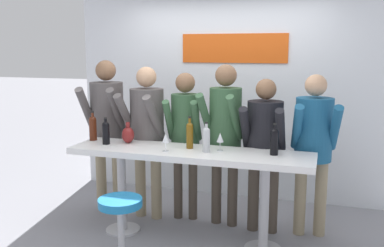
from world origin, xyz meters
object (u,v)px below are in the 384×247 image
object	(u,v)px
tasting_table	(189,165)
wine_bottle_0	(93,127)
person_right	(313,138)
decorative_vase	(128,135)
person_center_left	(185,129)
wine_glass_0	(166,139)
wine_bottle_2	(206,138)
person_far_left	(107,119)
wine_bottle_3	(274,140)
person_center	(225,127)
person_left	(147,126)
person_center_right	(264,139)
wine_bottle_1	(106,132)
bar_stool	(121,222)
wine_glass_1	(220,138)
wine_bottle_4	(190,134)

from	to	relation	value
tasting_table	wine_bottle_0	bearing A→B (deg)	173.61
person_right	decorative_vase	xyz separation A→B (m)	(-1.86, -0.38, -0.01)
person_center_left	person_right	distance (m)	1.36
tasting_table	wine_bottle_0	distance (m)	1.17
person_center_left	wine_glass_0	world-z (taller)	person_center_left
wine_bottle_2	decorative_vase	distance (m)	0.90
person_far_left	person_center_left	bearing A→B (deg)	-3.71
person_center_left	wine_bottle_0	world-z (taller)	person_center_left
wine_bottle_0	wine_bottle_3	world-z (taller)	wine_bottle_0
person_right	person_far_left	bearing A→B (deg)	171.38
person_center_left	wine_bottle_0	xyz separation A→B (m)	(-0.91, -0.40, 0.04)
wine_bottle_2	person_center_left	bearing A→B (deg)	126.03
person_center	wine_bottle_0	bearing A→B (deg)	-157.71
person_left	person_center_right	bearing A→B (deg)	6.02
wine_bottle_0	wine_bottle_1	size ratio (longest dim) A/B	1.13
person_left	person_center_right	distance (m)	1.30
tasting_table	wine_bottle_3	xyz separation A→B (m)	(0.81, 0.06, 0.28)
person_right	wine_bottle_0	size ratio (longest dim) A/B	5.23
wine_bottle_0	wine_bottle_1	bearing A→B (deg)	-29.27
wine_bottle_0	decorative_vase	size ratio (longest dim) A/B	1.44
tasting_table	bar_stool	size ratio (longest dim) A/B	3.82
wine_glass_1	wine_glass_0	bearing A→B (deg)	-159.39
person_left	wine_bottle_2	size ratio (longest dim) A/B	5.89
wine_glass_1	bar_stool	bearing A→B (deg)	-133.25
bar_stool	wine_bottle_0	distance (m)	1.26
wine_bottle_3	person_far_left	bearing A→B (deg)	167.83
wine_bottle_0	wine_bottle_4	size ratio (longest dim) A/B	0.99
wine_bottle_1	wine_glass_1	size ratio (longest dim) A/B	1.58
person_center_right	decorative_vase	bearing A→B (deg)	-166.88
person_right	wine_bottle_1	xyz separation A→B (m)	(-2.05, -0.50, 0.04)
wine_bottle_2	decorative_vase	bearing A→B (deg)	171.28
wine_bottle_0	wine_bottle_1	xyz separation A→B (m)	(0.23, -0.13, -0.02)
wine_bottle_3	tasting_table	bearing A→B (deg)	-175.44
wine_bottle_3	person_center_left	bearing A→B (deg)	155.93
tasting_table	person_center	bearing A→B (deg)	64.33
person_center_left	wine_bottle_2	bearing A→B (deg)	-61.17
person_right	decorative_vase	bearing A→B (deg)	-177.33
tasting_table	person_right	world-z (taller)	person_right
wine_bottle_0	decorative_vase	xyz separation A→B (m)	(0.42, -0.01, -0.06)
tasting_table	wine_bottle_4	xyz separation A→B (m)	(-0.02, 0.08, 0.29)
person_far_left	wine_bottle_1	size ratio (longest dim) A/B	6.34
wine_bottle_4	wine_glass_0	xyz separation A→B (m)	(-0.18, -0.20, -0.02)
person_center	wine_glass_0	xyz separation A→B (m)	(-0.44, -0.61, -0.04)
wine_glass_0	decorative_vase	size ratio (longest dim) A/B	0.80
wine_bottle_4	wine_bottle_3	bearing A→B (deg)	-1.22
wine_bottle_1	wine_glass_0	xyz separation A→B (m)	(0.70, -0.12, -0.01)
bar_stool	wine_bottle_2	distance (m)	1.10
person_center	person_right	bearing A→B (deg)	7.54
wine_bottle_3	wine_bottle_4	size ratio (longest dim) A/B	0.94
bar_stool	person_left	distance (m)	1.30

